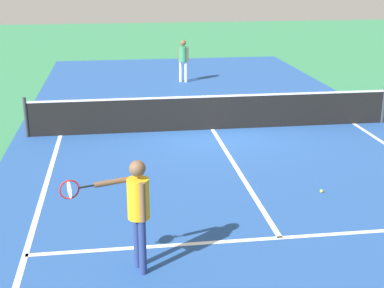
% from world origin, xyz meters
% --- Properties ---
extents(ground_plane, '(60.00, 60.00, 0.00)m').
position_xyz_m(ground_plane, '(0.00, 0.00, 0.00)').
color(ground_plane, '#337F51').
extents(court_surface_inbounds, '(10.62, 24.40, 0.00)m').
position_xyz_m(court_surface_inbounds, '(0.00, 0.00, 0.00)').
color(court_surface_inbounds, '#234C93').
rests_on(court_surface_inbounds, ground_plane).
extents(line_sideline_left, '(0.10, 11.89, 0.01)m').
position_xyz_m(line_sideline_left, '(-4.11, -5.95, 0.00)').
color(line_sideline_left, white).
rests_on(line_sideline_left, ground_plane).
extents(line_service_near, '(8.22, 0.10, 0.01)m').
position_xyz_m(line_service_near, '(0.00, -6.40, 0.00)').
color(line_service_near, white).
rests_on(line_service_near, ground_plane).
extents(line_center_service, '(0.10, 6.40, 0.01)m').
position_xyz_m(line_center_service, '(0.00, -3.20, 0.00)').
color(line_center_service, white).
rests_on(line_center_service, ground_plane).
extents(net, '(10.00, 0.09, 1.07)m').
position_xyz_m(net, '(0.00, 0.00, 0.49)').
color(net, '#33383D').
rests_on(net, ground_plane).
extents(player_near, '(1.23, 0.45, 1.72)m').
position_xyz_m(player_near, '(-2.38, -7.08, 1.08)').
color(player_near, navy).
rests_on(player_near, ground_plane).
extents(player_far, '(0.38, 0.32, 1.62)m').
position_xyz_m(player_far, '(0.02, 6.58, 0.99)').
color(player_far, white).
rests_on(player_far, ground_plane).
extents(tennis_ball_mid_court, '(0.07, 0.07, 0.07)m').
position_xyz_m(tennis_ball_mid_court, '(1.37, -4.67, 0.03)').
color(tennis_ball_mid_court, '#CCE033').
rests_on(tennis_ball_mid_court, ground_plane).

